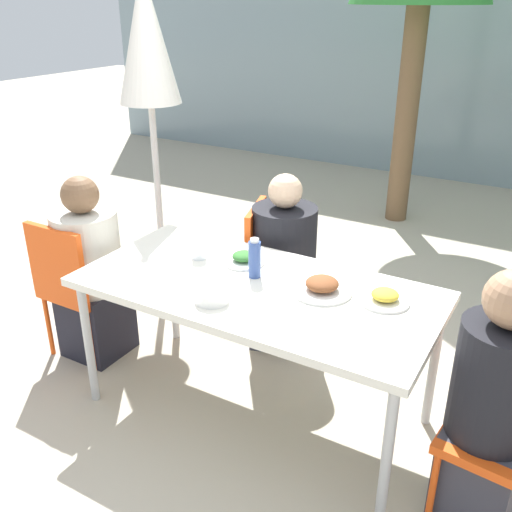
{
  "coord_description": "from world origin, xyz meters",
  "views": [
    {
      "loc": [
        1.19,
        -2.05,
        1.97
      ],
      "look_at": [
        0.0,
        0.0,
        0.88
      ],
      "focal_mm": 40.0,
      "sensor_mm": 36.0,
      "label": 1
    }
  ],
  "objects_px": {
    "chair_left": "(74,281)",
    "closed_umbrella": "(148,54)",
    "person_left": "(91,276)",
    "salad_bowl": "(212,296)",
    "bottle": "(255,259)",
    "person_far": "(284,269)",
    "chair_far": "(272,263)",
    "chair_right": "(508,413)",
    "person_right": "(491,411)",
    "drinking_cup": "(199,249)"
  },
  "relations": [
    {
      "from": "chair_left",
      "to": "closed_umbrella",
      "type": "relative_size",
      "value": 0.4
    },
    {
      "from": "person_left",
      "to": "salad_bowl",
      "type": "relative_size",
      "value": 7.08
    },
    {
      "from": "chair_left",
      "to": "bottle",
      "type": "distance_m",
      "value": 1.16
    },
    {
      "from": "person_far",
      "to": "bottle",
      "type": "height_order",
      "value": "person_far"
    },
    {
      "from": "chair_left",
      "to": "chair_far",
      "type": "distance_m",
      "value": 1.16
    },
    {
      "from": "chair_right",
      "to": "bottle",
      "type": "bearing_deg",
      "value": 0.57
    },
    {
      "from": "person_far",
      "to": "bottle",
      "type": "relative_size",
      "value": 5.39
    },
    {
      "from": "chair_right",
      "to": "closed_umbrella",
      "type": "height_order",
      "value": "closed_umbrella"
    },
    {
      "from": "chair_right",
      "to": "salad_bowl",
      "type": "bearing_deg",
      "value": 14.72
    },
    {
      "from": "bottle",
      "to": "chair_right",
      "type": "bearing_deg",
      "value": -5.44
    },
    {
      "from": "chair_left",
      "to": "person_left",
      "type": "bearing_deg",
      "value": 58.14
    },
    {
      "from": "closed_umbrella",
      "to": "chair_far",
      "type": "bearing_deg",
      "value": -7.09
    },
    {
      "from": "person_right",
      "to": "bottle",
      "type": "xyz_separation_m",
      "value": [
        -1.15,
        0.19,
        0.29
      ]
    },
    {
      "from": "person_right",
      "to": "person_far",
      "type": "xyz_separation_m",
      "value": [
        -1.3,
        0.78,
        -0.04
      ]
    },
    {
      "from": "chair_left",
      "to": "salad_bowl",
      "type": "xyz_separation_m",
      "value": [
        1.06,
        -0.15,
        0.26
      ]
    },
    {
      "from": "person_far",
      "to": "drinking_cup",
      "type": "bearing_deg",
      "value": -37.32
    },
    {
      "from": "chair_left",
      "to": "bottle",
      "type": "relative_size",
      "value": 4.29
    },
    {
      "from": "person_far",
      "to": "closed_umbrella",
      "type": "height_order",
      "value": "closed_umbrella"
    },
    {
      "from": "person_right",
      "to": "salad_bowl",
      "type": "relative_size",
      "value": 7.26
    },
    {
      "from": "person_left",
      "to": "person_right",
      "type": "height_order",
      "value": "person_right"
    },
    {
      "from": "chair_right",
      "to": "closed_umbrella",
      "type": "relative_size",
      "value": 0.4
    },
    {
      "from": "chair_far",
      "to": "closed_umbrella",
      "type": "distance_m",
      "value": 1.5
    },
    {
      "from": "chair_right",
      "to": "person_far",
      "type": "distance_m",
      "value": 1.53
    },
    {
      "from": "chair_right",
      "to": "drinking_cup",
      "type": "relative_size",
      "value": 8.1
    },
    {
      "from": "person_right",
      "to": "bottle",
      "type": "height_order",
      "value": "person_right"
    },
    {
      "from": "chair_far",
      "to": "bottle",
      "type": "height_order",
      "value": "bottle"
    },
    {
      "from": "person_right",
      "to": "chair_right",
      "type": "bearing_deg",
      "value": -121.86
    },
    {
      "from": "chair_far",
      "to": "person_far",
      "type": "relative_size",
      "value": 0.8
    },
    {
      "from": "person_far",
      "to": "salad_bowl",
      "type": "height_order",
      "value": "person_far"
    },
    {
      "from": "person_far",
      "to": "chair_right",
      "type": "bearing_deg",
      "value": 45.98
    },
    {
      "from": "closed_umbrella",
      "to": "salad_bowl",
      "type": "bearing_deg",
      "value": -42.12
    },
    {
      "from": "person_right",
      "to": "salad_bowl",
      "type": "height_order",
      "value": "person_right"
    },
    {
      "from": "closed_umbrella",
      "to": "chair_right",
      "type": "bearing_deg",
      "value": -19.49
    },
    {
      "from": "drinking_cup",
      "to": "bottle",
      "type": "bearing_deg",
      "value": -6.28
    },
    {
      "from": "person_left",
      "to": "salad_bowl",
      "type": "height_order",
      "value": "person_left"
    },
    {
      "from": "person_left",
      "to": "bottle",
      "type": "distance_m",
      "value": 1.1
    },
    {
      "from": "bottle",
      "to": "salad_bowl",
      "type": "relative_size",
      "value": 1.29
    },
    {
      "from": "chair_left",
      "to": "chair_right",
      "type": "height_order",
      "value": "same"
    },
    {
      "from": "closed_umbrella",
      "to": "drinking_cup",
      "type": "xyz_separation_m",
      "value": [
        0.83,
        -0.69,
        -0.86
      ]
    },
    {
      "from": "bottle",
      "to": "drinking_cup",
      "type": "height_order",
      "value": "bottle"
    },
    {
      "from": "person_right",
      "to": "person_far",
      "type": "bearing_deg",
      "value": -25.04
    },
    {
      "from": "chair_right",
      "to": "chair_far",
      "type": "bearing_deg",
      "value": -20.8
    },
    {
      "from": "chair_left",
      "to": "salad_bowl",
      "type": "distance_m",
      "value": 1.1
    },
    {
      "from": "person_right",
      "to": "chair_far",
      "type": "xyz_separation_m",
      "value": [
        -1.39,
        0.81,
        -0.04
      ]
    },
    {
      "from": "chair_right",
      "to": "person_right",
      "type": "bearing_deg",
      "value": 58.14
    },
    {
      "from": "salad_bowl",
      "to": "chair_far",
      "type": "bearing_deg",
      "value": 102.08
    },
    {
      "from": "chair_far",
      "to": "person_far",
      "type": "xyz_separation_m",
      "value": [
        0.09,
        -0.03,
        -0.0
      ]
    },
    {
      "from": "person_right",
      "to": "chair_left",
      "type": "bearing_deg",
      "value": 5.14
    },
    {
      "from": "chair_right",
      "to": "chair_far",
      "type": "relative_size",
      "value": 1.0
    },
    {
      "from": "chair_left",
      "to": "salad_bowl",
      "type": "bearing_deg",
      "value": -8.15
    }
  ]
}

